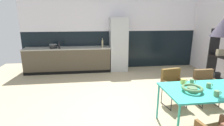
{
  "coord_description": "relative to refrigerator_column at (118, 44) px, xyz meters",
  "views": [
    {
      "loc": [
        -0.91,
        -3.31,
        1.94
      ],
      "look_at": [
        -0.39,
        0.81,
        0.86
      ],
      "focal_mm": 28.31,
      "sensor_mm": 36.0,
      "label": 1
    }
  ],
  "objects": [
    {
      "name": "open_shelf_unit",
      "position": [
        2.52,
        -2.11,
        -0.09
      ],
      "size": [
        0.3,
        0.81,
        1.75
      ],
      "rotation": [
        0.0,
        0.0,
        -1.57
      ],
      "color": "black",
      "rests_on": "ground"
    },
    {
      "name": "armchair_head_of_table",
      "position": [
        1.56,
        -2.87,
        -0.48
      ],
      "size": [
        0.5,
        0.48,
        0.77
      ],
      "rotation": [
        0.0,
        0.0,
        3.15
      ],
      "color": "brown",
      "rests_on": "ground"
    },
    {
      "name": "armchair_far_side",
      "position": [
        0.78,
        -2.85,
        -0.45
      ],
      "size": [
        0.55,
        0.54,
        0.82
      ],
      "rotation": [
        0.0,
        0.0,
        3.3
      ],
      "color": "brown",
      "rests_on": "ground"
    },
    {
      "name": "pendant_lamp_over_table_near",
      "position": [
        1.01,
        -3.82,
        0.83
      ],
      "size": [
        0.36,
        0.36,
        1.16
      ],
      "color": "black"
    },
    {
      "name": "dining_table",
      "position": [
        1.01,
        -3.78,
        -0.27
      ],
      "size": [
        1.65,
        0.87,
        0.74
      ],
      "color": "teal",
      "rests_on": "ground"
    },
    {
      "name": "ground_plane",
      "position": [
        -0.14,
        -3.04,
        -0.97
      ],
      "size": [
        9.0,
        9.0,
        0.0
      ],
      "primitive_type": "plane",
      "color": "tan"
    },
    {
      "name": "bottle_oil_tall",
      "position": [
        -0.59,
        -0.03,
        0.05
      ],
      "size": [
        0.06,
        0.06,
        0.32
      ],
      "color": "tan",
      "rests_on": "kitchen_counter"
    },
    {
      "name": "refrigerator_column",
      "position": [
        0.0,
        0.0,
        0.0
      ],
      "size": [
        0.63,
        0.6,
        1.93
      ],
      "primitive_type": "cube",
      "color": "#ADAFB2",
      "rests_on": "ground"
    },
    {
      "name": "mug_wide_latte",
      "position": [
        0.89,
        -4.05,
        -0.18
      ],
      "size": [
        0.13,
        0.08,
        0.09
      ],
      "color": "#5B8456",
      "rests_on": "dining_table"
    },
    {
      "name": "cooking_pot",
      "position": [
        -2.31,
        -0.07,
        -0.01
      ],
      "size": [
        0.26,
        0.26,
        0.16
      ],
      "color": "black",
      "rests_on": "kitchen_counter"
    },
    {
      "name": "mug_dark_espresso",
      "position": [
        0.78,
        -3.55,
        -0.17
      ],
      "size": [
        0.12,
        0.07,
        0.11
      ],
      "color": "#5B8456",
      "rests_on": "dining_table"
    },
    {
      "name": "fruit_bowl",
      "position": [
        0.61,
        -3.83,
        -0.17
      ],
      "size": [
        0.34,
        0.34,
        0.09
      ],
      "color": "#4C704C",
      "rests_on": "dining_table"
    },
    {
      "name": "back_wall_splashback_dark",
      "position": [
        -0.14,
        0.36,
        -0.25
      ],
      "size": [
        6.68,
        0.12,
        1.43
      ],
      "primitive_type": "cube",
      "color": "black",
      "rests_on": "ground"
    },
    {
      "name": "bottle_wine_green",
      "position": [
        -2.08,
        -0.19,
        0.02
      ],
      "size": [
        0.07,
        0.07,
        0.26
      ],
      "color": "black",
      "rests_on": "kitchen_counter"
    },
    {
      "name": "back_wall_panel_upper",
      "position": [
        -0.14,
        0.36,
        1.17
      ],
      "size": [
        6.68,
        0.12,
        1.43
      ],
      "primitive_type": "cube",
      "color": "silver",
      "rests_on": "back_wall_splashback_dark"
    },
    {
      "name": "kitchen_counter",
      "position": [
        -1.83,
        -0.0,
        -0.52
      ],
      "size": [
        3.02,
        0.63,
        0.89
      ],
      "color": "#4B4132",
      "rests_on": "ground"
    },
    {
      "name": "mug_white_ceramic",
      "position": [
        0.64,
        -3.48,
        -0.17
      ],
      "size": [
        0.13,
        0.09,
        0.1
      ],
      "color": "gold",
      "rests_on": "dining_table"
    },
    {
      "name": "mug_glass_clear",
      "position": [
        0.99,
        -3.71,
        -0.18
      ],
      "size": [
        0.12,
        0.08,
        0.09
      ],
      "color": "#5B8456",
      "rests_on": "dining_table"
    }
  ]
}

